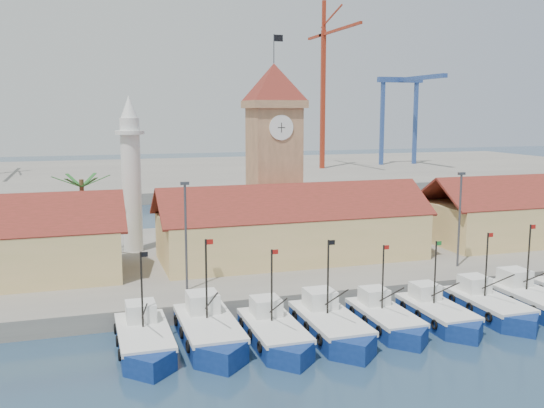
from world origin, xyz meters
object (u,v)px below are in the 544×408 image
object	(u,v)px
boat_5	(439,316)
minaret	(131,174)
boat_0	(145,342)
clock_tower	(274,151)

from	to	relation	value
boat_5	minaret	bearing A→B (deg)	128.73
boat_5	minaret	world-z (taller)	minaret
boat_0	minaret	distance (m)	26.34
boat_0	clock_tower	bearing A→B (deg)	54.24
boat_0	boat_5	xyz separation A→B (m)	(22.09, -1.13, -0.05)
clock_tower	minaret	distance (m)	15.30
boat_0	boat_5	bearing A→B (deg)	-2.94
boat_5	minaret	size ratio (longest dim) A/B	0.54
boat_5	minaret	distance (m)	34.35
boat_5	boat_0	bearing A→B (deg)	177.06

